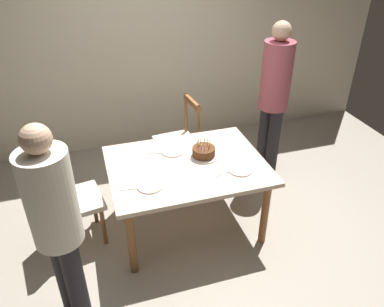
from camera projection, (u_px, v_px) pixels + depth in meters
ground at (187, 223)px, 3.82m from camera, size 6.40×6.40×0.00m
back_wall at (144, 46)px, 4.64m from camera, size 6.40×0.10×2.60m
dining_table at (187, 171)px, 3.48m from camera, size 1.42×1.07×0.72m
birthday_cake at (204, 152)px, 3.52m from camera, size 0.28×0.28×0.16m
plate_near_celebrant at (150, 186)px, 3.14m from camera, size 0.22×0.22×0.01m
plate_far_side at (173, 151)px, 3.61m from camera, size 0.22×0.22×0.01m
plate_near_guest at (240, 170)px, 3.34m from camera, size 0.22×0.22×0.01m
fork_near_celebrant at (131, 189)px, 3.11m from camera, size 0.18×0.04×0.01m
fork_far_side at (156, 153)px, 3.59m from camera, size 0.18×0.06×0.01m
fork_near_guest at (224, 173)px, 3.30m from camera, size 0.18×0.06×0.01m
chair_spindle_back at (178, 142)px, 4.31m from camera, size 0.48×0.48×0.95m
chair_upholstered at (65, 196)px, 3.34m from camera, size 0.51×0.51×0.95m
person_celebrant at (57, 222)px, 2.44m from camera, size 0.32×0.32×1.66m
person_guest at (274, 94)px, 4.05m from camera, size 0.32×0.32×1.79m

